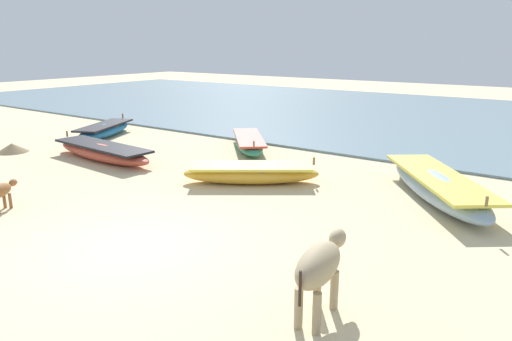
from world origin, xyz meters
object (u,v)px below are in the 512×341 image
Objects in this scene: fishing_boat_0 at (437,186)px; fishing_boat_2 at (249,142)px; calf_near_brown at (0,191)px; fishing_boat_3 at (251,173)px; fishing_boat_6 at (104,130)px; cow_adult_dun at (320,266)px; fishing_boat_4 at (103,152)px.

fishing_boat_2 is (-6.90, 1.78, -0.07)m from fishing_boat_0.
fishing_boat_0 is 4.98× the size of calf_near_brown.
fishing_boat_0 is at bearing -74.30° from calf_near_brown.
fishing_boat_0 is at bearing -16.16° from fishing_boat_3.
fishing_boat_6 is 14.58m from cow_adult_dun.
fishing_boat_6 is at bearing 132.44° from fishing_boat_3.
fishing_boat_4 is at bearing -114.73° from fishing_boat_0.
fishing_boat_4 is 4.95× the size of calf_near_brown.
cow_adult_dun is (9.83, -3.92, 0.47)m from fishing_boat_4.
fishing_boat_0 is 4.63m from fishing_boat_3.
fishing_boat_6 is at bearing -117.95° from fishing_boat_2.
calf_near_brown is at bearing -46.32° from fishing_boat_2.
fishing_boat_6 is 8.66m from calf_near_brown.
calf_near_brown is (-0.68, -8.27, 0.20)m from fishing_boat_2.
calf_near_brown is (-7.57, -6.49, 0.13)m from fishing_boat_0.
cow_adult_dun is (4.49, -4.60, 0.47)m from fishing_boat_3.
fishing_boat_3 is at bearing -57.77° from calf_near_brown.
fishing_boat_2 is at bearing -142.07° from fishing_boat_0.
fishing_boat_4 is at bearing 151.84° from fishing_boat_3.
fishing_boat_3 reaches higher than fishing_boat_6.
fishing_boat_3 reaches higher than fishing_boat_2.
fishing_boat_3 is 8.77m from fishing_boat_6.
fishing_boat_2 is 4.89m from fishing_boat_4.
fishing_boat_2 is 2.15× the size of cow_adult_dun.
cow_adult_dun is at bearing -112.26° from calf_near_brown.
fishing_boat_3 is 6.45m from cow_adult_dun.
cow_adult_dun reaches higher than fishing_boat_2.
fishing_boat_3 is 3.83× the size of calf_near_brown.
cow_adult_dun is (0.12, -6.13, 0.43)m from fishing_boat_0.
fishing_boat_0 is 2.86× the size of cow_adult_dun.
fishing_boat_3 is 0.97× the size of fishing_boat_6.
fishing_boat_0 is 1.01× the size of fishing_boat_4.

